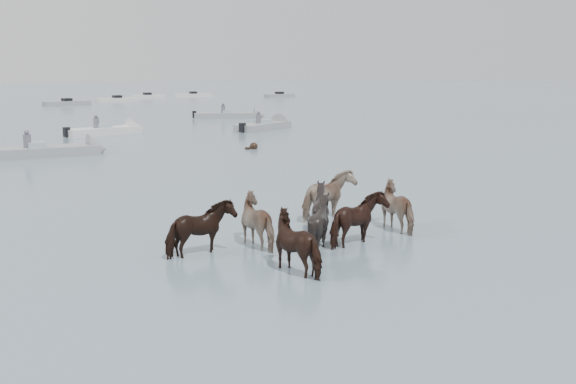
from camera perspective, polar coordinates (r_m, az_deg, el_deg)
ground at (r=15.53m, az=3.49°, el=-4.70°), size 400.00×400.00×0.00m
pony_herd at (r=15.66m, az=2.55°, el=-2.38°), size 6.94×4.47×1.48m
swimming_pony at (r=34.17m, az=-3.14°, el=4.04°), size 0.72×0.44×0.44m
motorboat_b at (r=33.40m, az=-20.12°, el=3.44°), size 6.49×2.84×1.92m
motorboat_c at (r=43.48m, az=-15.30°, el=5.30°), size 5.58×2.06×1.92m
motorboat_d at (r=45.68m, az=-1.69°, el=5.93°), size 5.68×3.29×1.92m
motorboat_e at (r=56.11m, az=-4.61°, el=6.82°), size 6.03×4.56×1.92m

